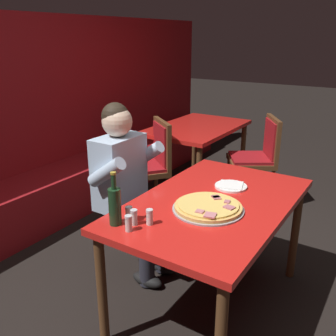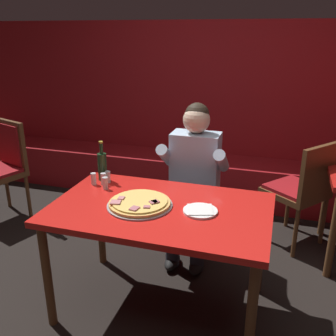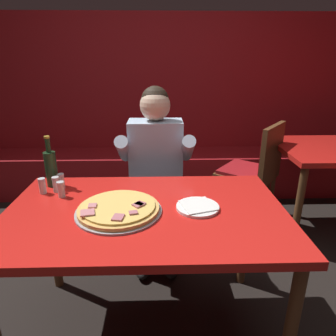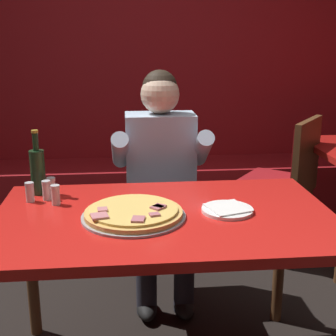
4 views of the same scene
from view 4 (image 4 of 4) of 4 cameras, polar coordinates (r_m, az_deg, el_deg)
The scene contains 12 objects.
booth_wall_panel at distance 3.96m, azimuth -3.23°, elevation 8.56°, with size 6.80×0.16×1.90m, color maroon.
booth_bench at distance 3.81m, azimuth -2.87°, elevation -2.86°, with size 6.46×0.48×0.46m, color maroon.
main_dining_table at distance 1.91m, azimuth -0.39°, elevation -7.91°, with size 1.36×0.84×0.76m.
pizza at distance 1.84m, azimuth -4.23°, elevation -5.54°, with size 0.41×0.41×0.05m.
plate_white_paper at distance 1.91m, azimuth 7.26°, elevation -5.08°, with size 0.21×0.21×0.02m.
beer_bottle at distance 2.16m, azimuth -15.60°, elevation -0.26°, with size 0.07×0.07×0.29m.
shaker_red_pepper_flakes at distance 2.09m, azimuth -14.58°, elevation -2.75°, with size 0.04×0.04×0.09m.
shaker_parmesan at distance 2.13m, azimuth -14.03°, elevation -2.36°, with size 0.04×0.04×0.09m.
shaker_black_pepper at distance 2.09m, azimuth -16.49°, elevation -2.94°, with size 0.04×0.04×0.09m.
shaker_oregano at distance 2.02m, azimuth -13.53°, elevation -3.32°, with size 0.04×0.04×0.09m.
diner_seated_blue_shirt at distance 2.55m, azimuth -0.78°, elevation -1.12°, with size 0.53×0.53×1.27m.
dining_chair_near_right at distance 3.18m, azimuth 14.19°, elevation -0.96°, with size 0.62×0.62×0.94m.
Camera 4 is at (-0.15, -1.74, 1.45)m, focal length 50.00 mm.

